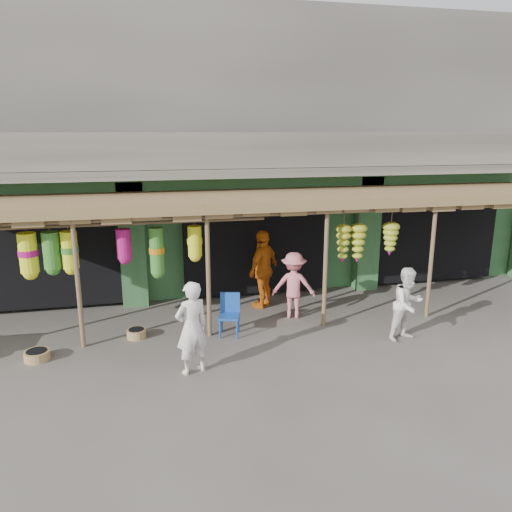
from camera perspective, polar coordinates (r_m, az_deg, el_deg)
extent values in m
plane|color=#514C47|center=(10.99, 2.39, -7.96)|extent=(80.00, 80.00, 0.00)
cube|color=gray|center=(15.08, -2.61, 17.45)|extent=(16.00, 6.00, 4.00)
cube|color=#2D6033|center=(15.44, -2.56, 4.33)|extent=(16.00, 5.70, 3.00)
cube|color=gray|center=(11.82, 0.44, 9.62)|extent=(16.00, 0.90, 0.22)
cube|color=gray|center=(11.40, 0.91, 11.96)|extent=(16.00, 0.10, 0.80)
cube|color=#2D6033|center=(12.24, 0.00, 8.13)|extent=(16.00, 0.35, 0.35)
cube|color=yellow|center=(12.09, -23.85, 6.37)|extent=(1.70, 0.06, 0.55)
cube|color=#B21414|center=(12.05, -23.88, 6.35)|extent=(1.30, 0.02, 0.30)
cube|color=black|center=(13.32, -22.46, 1.00)|extent=(3.60, 2.00, 2.50)
cube|color=black|center=(13.39, -0.90, 2.16)|extent=(3.60, 2.00, 2.50)
cube|color=black|center=(15.21, 17.88, 2.93)|extent=(3.60, 2.00, 2.50)
cube|color=#2D6033|center=(12.16, -13.92, 1.22)|extent=(0.60, 0.35, 3.00)
cube|color=#2D6033|center=(13.43, 12.59, 2.50)|extent=(0.60, 0.35, 3.00)
cylinder|color=brown|center=(10.11, -19.68, -3.00)|extent=(0.09, 0.09, 2.60)
cylinder|color=brown|center=(10.10, -5.48, -2.23)|extent=(0.09, 0.09, 2.60)
cylinder|color=brown|center=(10.69, 7.93, -1.37)|extent=(0.09, 0.09, 2.60)
cylinder|color=brown|center=(11.79, 19.38, -0.58)|extent=(0.09, 0.09, 2.60)
cylinder|color=brown|center=(10.06, 1.46, 4.78)|extent=(12.90, 0.08, 0.08)
cylinder|color=brown|center=(10.18, -14.33, 3.60)|extent=(5.50, 0.06, 0.06)
cube|color=brown|center=(11.15, 1.32, 6.65)|extent=(14.00, 2.70, 0.22)
cylinder|color=#1947A7|center=(10.31, -4.15, -8.35)|extent=(0.04, 0.04, 0.39)
cylinder|color=#1947A7|center=(10.28, -2.17, -8.41)|extent=(0.04, 0.04, 0.39)
cylinder|color=#1947A7|center=(10.64, -3.92, -7.62)|extent=(0.04, 0.04, 0.39)
cylinder|color=#1947A7|center=(10.60, -2.00, -7.68)|extent=(0.04, 0.04, 0.39)
cube|color=#1947A7|center=(10.38, -3.08, -6.91)|extent=(0.51, 0.51, 0.05)
cube|color=#1947A7|center=(10.48, -2.98, -5.32)|extent=(0.41, 0.15, 0.44)
cylinder|color=olive|center=(10.26, -23.74, -10.37)|extent=(0.51, 0.51, 0.18)
cylinder|color=#986747|center=(10.65, -13.50, -8.61)|extent=(0.51, 0.51, 0.18)
imported|color=white|center=(8.76, -7.35, -8.14)|extent=(0.71, 0.59, 1.67)
imported|color=white|center=(10.50, 16.95, -5.29)|extent=(0.86, 0.75, 1.51)
imported|color=orange|center=(11.84, 0.85, -1.49)|extent=(1.11, 1.10, 1.88)
imported|color=#D9737C|center=(11.26, 4.31, -3.35)|extent=(1.11, 0.85, 1.51)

